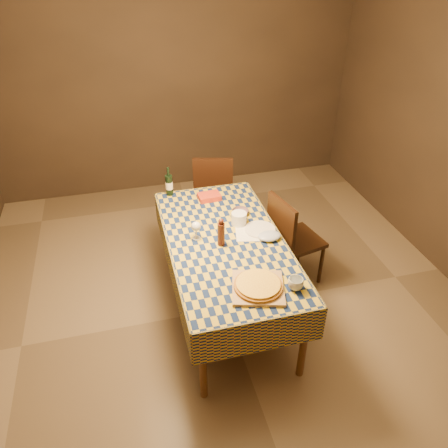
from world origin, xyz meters
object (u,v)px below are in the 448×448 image
at_px(bowl, 240,212).
at_px(wine_bottle, 169,185).
at_px(chair_far, 214,188).
at_px(white_plate, 260,229).
at_px(dining_table, 226,248).
at_px(cutting_board, 258,288).
at_px(pizza, 258,285).
at_px(chair_right, 290,236).

distance_m(bowl, wine_bottle, 0.76).
bearing_deg(chair_far, wine_bottle, -139.47).
bearing_deg(bowl, white_plate, -72.02).
bearing_deg(dining_table, cutting_board, -83.19).
bearing_deg(chair_far, cutting_board, -93.95).
height_order(bowl, chair_far, chair_far).
relative_size(bowl, wine_bottle, 0.52).
distance_m(pizza, white_plate, 0.74).
xyz_separation_m(dining_table, chair_right, (0.69, 0.25, -0.17)).
height_order(white_plate, chair_right, chair_right).
distance_m(dining_table, bowl, 0.43).
relative_size(dining_table, bowl, 12.57).
xyz_separation_m(pizza, white_plate, (0.25, 0.69, -0.03)).
distance_m(pizza, bowl, 0.99).
relative_size(cutting_board, chair_far, 0.39).
bearing_deg(wine_bottle, chair_far, 40.53).
height_order(bowl, white_plate, bowl).
xyz_separation_m(bowl, wine_bottle, (-0.56, 0.51, 0.08)).
height_order(chair_far, chair_right, same).
distance_m(cutting_board, white_plate, 0.73).
xyz_separation_m(cutting_board, white_plate, (0.25, 0.69, -0.00)).
bearing_deg(cutting_board, wine_bottle, 105.14).
bearing_deg(cutting_board, chair_right, 54.87).
bearing_deg(pizza, wine_bottle, 105.14).
distance_m(chair_far, chair_right, 1.18).
distance_m(cutting_board, pizza, 0.03).
relative_size(pizza, chair_right, 0.47).
bearing_deg(wine_bottle, dining_table, -69.23).
height_order(wine_bottle, chair_far, wine_bottle).
height_order(dining_table, pizza, pizza).
distance_m(dining_table, white_plate, 0.34).
distance_m(wine_bottle, chair_far, 0.79).
height_order(bowl, chair_right, chair_right).
xyz_separation_m(chair_far, chair_right, (0.48, -1.08, 0.00)).
xyz_separation_m(white_plate, chair_far, (-0.11, 1.25, -0.25)).
bearing_deg(chair_right, dining_table, -160.26).
height_order(cutting_board, bowl, bowl).
relative_size(wine_bottle, chair_right, 0.30).
xyz_separation_m(cutting_board, chair_far, (0.13, 1.95, -0.26)).
bearing_deg(chair_right, bowl, 167.02).
bearing_deg(wine_bottle, white_plate, -50.81).
xyz_separation_m(wine_bottle, chair_far, (0.54, 0.46, -0.35)).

